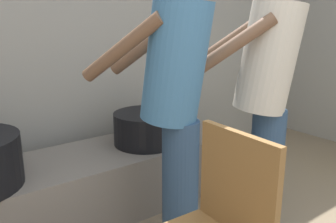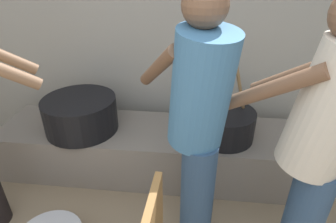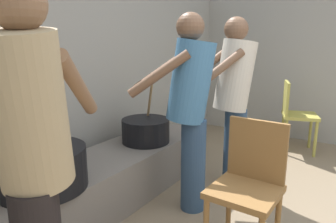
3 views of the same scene
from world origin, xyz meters
name	(u,v)px [view 3 (image 3 of 3)]	position (x,y,z in m)	size (l,w,h in m)	color
block_enclosure_rear	(71,82)	(0.00, 2.49, 1.00)	(5.72, 0.20, 2.01)	#9E998E
hearth_ledge	(102,183)	(-0.18, 1.97, 0.21)	(2.53, 0.60, 0.42)	slate
cooking_pot_main	(146,130)	(0.39, 1.93, 0.53)	(0.46, 0.46, 0.68)	black
cooking_pot_secondary	(42,169)	(-0.75, 1.92, 0.55)	(0.57, 0.57, 0.27)	black
cook_in_tan_shirt	(33,152)	(-1.18, 1.32, 0.92)	(0.73, 0.63, 1.61)	black
cook_in_cream_shirt	(234,94)	(0.75, 1.20, 0.90)	(0.71, 0.66, 1.57)	navy
cook_in_blue_shirt	(190,103)	(0.18, 1.34, 0.90)	(0.60, 0.73, 1.58)	navy
chair_brown_wood	(248,183)	(-0.10, 0.75, 0.49)	(0.41, 0.41, 0.88)	olive
chair_olive	(295,113)	(2.12, 0.91, 0.49)	(0.51, 0.51, 0.88)	#B2A847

